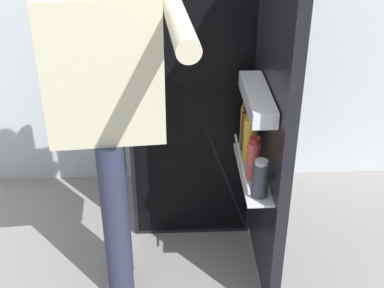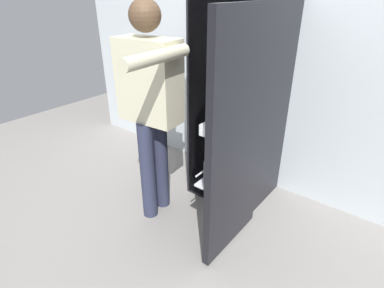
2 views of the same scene
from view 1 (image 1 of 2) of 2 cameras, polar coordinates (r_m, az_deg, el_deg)
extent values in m
plane|color=gray|center=(2.79, 0.22, -12.90)|extent=(6.86, 6.86, 0.00)
cube|color=black|center=(2.80, -0.24, 7.89)|extent=(0.64, 0.60, 1.69)
cube|color=white|center=(2.53, 0.00, 5.43)|extent=(0.60, 0.01, 1.65)
cube|color=white|center=(2.58, -0.04, 5.43)|extent=(0.56, 0.09, 0.01)
cube|color=black|center=(2.29, 8.98, 2.19)|extent=(0.05, 0.63, 1.63)
cube|color=white|center=(2.39, 6.60, -3.12)|extent=(0.11, 0.53, 0.01)
cylinder|color=silver|center=(2.36, 5.46, -1.90)|extent=(0.01, 0.51, 0.01)
cube|color=white|center=(2.22, 7.15, 5.02)|extent=(0.10, 0.45, 0.07)
cylinder|color=gold|center=(2.42, 6.41, 0.48)|extent=(0.07, 0.07, 0.22)
cylinder|color=#BC8419|center=(2.37, 6.57, 2.97)|extent=(0.06, 0.06, 0.02)
cylinder|color=#333842|center=(2.20, 7.48, -3.91)|extent=(0.07, 0.07, 0.15)
cylinder|color=silver|center=(2.15, 7.63, -2.02)|extent=(0.06, 0.06, 0.02)
cylinder|color=#DB4C47|center=(2.30, 6.76, -1.80)|extent=(0.06, 0.06, 0.18)
cylinder|color=#B22D28|center=(2.25, 6.91, 0.40)|extent=(0.05, 0.05, 0.02)
cylinder|color=brown|center=(2.51, 5.99, 1.45)|extent=(0.05, 0.05, 0.21)
cylinder|color=black|center=(2.46, 6.13, 3.81)|extent=(0.04, 0.04, 0.02)
cylinder|color=tan|center=(2.53, 5.88, 1.79)|extent=(0.05, 0.05, 0.22)
cylinder|color=#996623|center=(2.47, 6.02, 4.21)|extent=(0.04, 0.04, 0.02)
cylinder|color=red|center=(2.55, -2.80, 6.60)|extent=(0.08, 0.08, 0.11)
cylinder|color=#2D334C|center=(2.51, -8.28, -6.48)|extent=(0.12, 0.12, 0.83)
cylinder|color=#2D334C|center=(2.38, -8.28, -8.84)|extent=(0.12, 0.12, 0.83)
cube|color=beige|center=(2.09, -9.68, 8.12)|extent=(0.48, 0.26, 0.59)
cylinder|color=beige|center=(2.32, -9.51, 9.68)|extent=(0.08, 0.08, 0.56)
cylinder|color=beige|center=(1.80, -1.42, 12.94)|extent=(0.13, 0.56, 0.08)
camera|label=2|loc=(1.38, 68.71, 3.83)|focal=28.87mm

